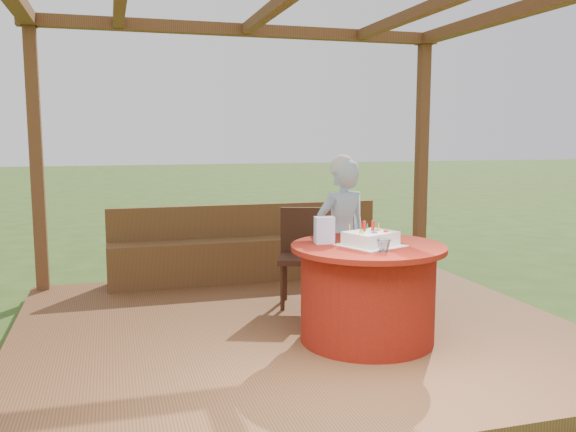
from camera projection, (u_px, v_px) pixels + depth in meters
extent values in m
plane|color=#304E1A|center=(296.00, 339.00, 5.04)|extent=(60.00, 60.00, 0.00)
cube|color=brown|center=(296.00, 332.00, 5.03)|extent=(4.50, 4.00, 0.12)
cube|color=brown|center=(36.00, 161.00, 6.05)|extent=(0.12, 0.12, 2.60)
cube|color=brown|center=(422.00, 157.00, 7.23)|extent=(0.12, 0.12, 2.60)
cube|color=brown|center=(245.00, 30.00, 6.46)|extent=(4.50, 0.14, 0.12)
cube|color=brown|center=(532.00, 7.00, 5.26)|extent=(0.14, 4.00, 0.12)
cube|color=brown|center=(447.00, 1.00, 5.03)|extent=(0.10, 3.70, 0.10)
cube|color=brown|center=(251.00, 259.00, 6.61)|extent=(3.00, 0.42, 0.45)
cube|color=brown|center=(247.00, 220.00, 6.73)|extent=(3.00, 0.06, 0.35)
cylinder|color=maroon|center=(367.00, 296.00, 4.62)|extent=(1.01, 1.01, 0.70)
cylinder|color=maroon|center=(368.00, 247.00, 4.57)|extent=(1.16, 1.16, 0.04)
cube|color=#3C1F13|center=(303.00, 259.00, 5.56)|extent=(0.56, 0.56, 0.05)
cylinder|color=#3C1F13|center=(282.00, 286.00, 5.43)|extent=(0.04, 0.04, 0.44)
cylinder|color=#3C1F13|center=(322.00, 287.00, 5.41)|extent=(0.04, 0.04, 0.44)
cylinder|color=#3C1F13|center=(285.00, 277.00, 5.78)|extent=(0.04, 0.04, 0.44)
cylinder|color=#3C1F13|center=(322.00, 278.00, 5.76)|extent=(0.04, 0.04, 0.44)
cube|color=#3C1F13|center=(304.00, 231.00, 5.73)|extent=(0.42, 0.19, 0.45)
imported|color=#9AC7E5|center=(342.00, 238.00, 5.27)|extent=(0.55, 0.42, 1.35)
sphere|color=white|center=(342.00, 167.00, 5.18)|extent=(0.21, 0.21, 0.21)
cube|color=white|center=(370.00, 245.00, 4.54)|extent=(0.52, 0.52, 0.01)
cube|color=white|center=(371.00, 238.00, 4.53)|extent=(0.43, 0.39, 0.10)
cylinder|color=red|center=(364.00, 226.00, 4.55)|extent=(0.03, 0.03, 0.08)
cylinder|color=red|center=(373.00, 226.00, 4.56)|extent=(0.03, 0.03, 0.08)
sphere|color=yellow|center=(361.00, 232.00, 4.44)|extent=(0.04, 0.04, 0.04)
sphere|color=blue|center=(375.00, 231.00, 4.45)|extent=(0.04, 0.04, 0.04)
sphere|color=red|center=(386.00, 230.00, 4.50)|extent=(0.04, 0.04, 0.04)
sphere|color=green|center=(362.00, 230.00, 4.52)|extent=(0.04, 0.04, 0.04)
sphere|color=orange|center=(378.00, 229.00, 4.57)|extent=(0.04, 0.04, 0.04)
cube|color=#E392C7|center=(324.00, 230.00, 4.61)|extent=(0.15, 0.10, 0.20)
imported|color=white|center=(384.00, 245.00, 4.29)|extent=(0.12, 0.12, 0.09)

